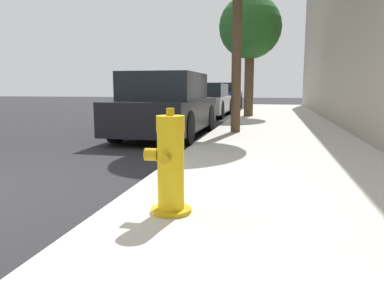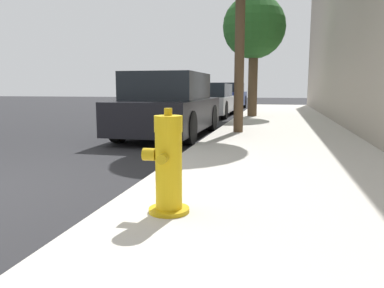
{
  "view_description": "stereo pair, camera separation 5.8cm",
  "coord_description": "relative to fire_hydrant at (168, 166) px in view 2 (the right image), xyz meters",
  "views": [
    {
      "loc": [
        3.13,
        -3.07,
        1.11
      ],
      "look_at": [
        2.27,
        0.95,
        0.49
      ],
      "focal_mm": 35.0,
      "sensor_mm": 36.0,
      "label": 1
    },
    {
      "loc": [
        3.19,
        -3.05,
        1.11
      ],
      "look_at": [
        2.27,
        0.95,
        0.49
      ],
      "focal_mm": 35.0,
      "sensor_mm": 36.0,
      "label": 2
    }
  ],
  "objects": [
    {
      "name": "parked_car_mid",
      "position": [
        -1.85,
        11.68,
        0.13
      ],
      "size": [
        1.85,
        4.08,
        1.27
      ],
      "color": "#B7B7BC",
      "rests_on": "ground_plane"
    },
    {
      "name": "parked_car_near",
      "position": [
        -1.59,
        5.48,
        0.2
      ],
      "size": [
        1.69,
        4.07,
        1.45
      ],
      "color": "black",
      "rests_on": "ground_plane"
    },
    {
      "name": "parked_car_far",
      "position": [
        -1.83,
        16.97,
        0.18
      ],
      "size": [
        1.85,
        3.84,
        1.37
      ],
      "color": "navy",
      "rests_on": "ground_plane"
    },
    {
      "name": "fire_hydrant",
      "position": [
        0.0,
        0.0,
        0.0
      ],
      "size": [
        0.38,
        0.39,
        0.84
      ],
      "color": "#C39C11",
      "rests_on": "sidewalk_slab"
    },
    {
      "name": "street_tree_far",
      "position": [
        -0.06,
        10.72,
        2.66
      ],
      "size": [
        2.17,
        2.17,
        4.17
      ],
      "color": "brown",
      "rests_on": "sidewalk_slab"
    },
    {
      "name": "sidewalk_slab",
      "position": [
        0.95,
        0.25,
        -0.44
      ],
      "size": [
        3.08,
        40.0,
        0.11
      ],
      "color": "beige",
      "rests_on": "ground_plane"
    }
  ]
}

